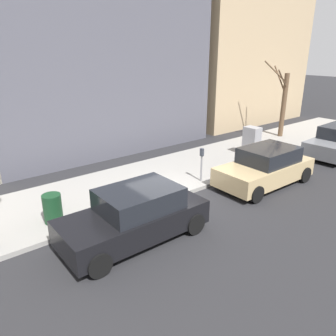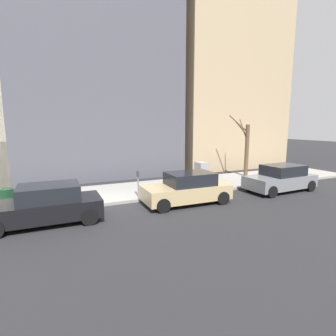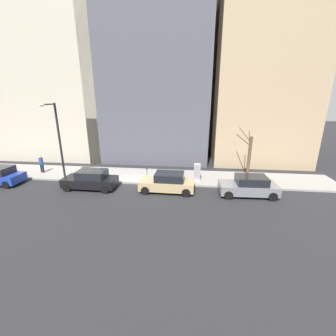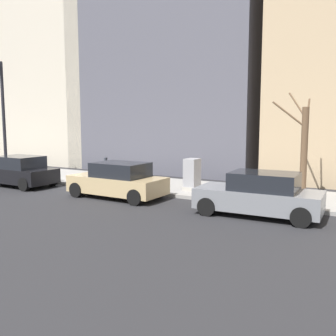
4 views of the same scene
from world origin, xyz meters
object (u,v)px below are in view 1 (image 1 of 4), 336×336
parked_car_tan (265,167)px  bare_tree (283,103)px  parked_car_black (135,216)px  trash_bin (53,208)px  utility_box (252,142)px  parking_meter (202,161)px

parked_car_tan → bare_tree: bare_tree is taller
parked_car_tan → bare_tree: bearing=-59.8°
parked_car_black → trash_bin: bearing=36.2°
parked_car_tan → parked_car_black: (-0.11, 6.24, 0.00)m
bare_tree → trash_bin: 14.80m
utility_box → bare_tree: bare_tree is taller
parking_meter → utility_box: bearing=-78.7°
parked_car_tan → parked_car_black: 6.24m
bare_tree → trash_bin: (-1.73, 14.61, -1.56)m
trash_bin → utility_box: bearing=-87.7°
parked_car_black → utility_box: size_ratio=2.94×
parking_meter → bare_tree: bearing=-76.1°
parking_meter → parked_car_tan: bearing=-129.3°
parked_car_tan → parked_car_black: size_ratio=1.01×
parked_car_black → trash_bin: size_ratio=4.68×
parking_meter → utility_box: size_ratio=0.94×
parked_car_black → bare_tree: bearing=-73.1°
parked_car_tan → utility_box: utility_box is taller
parked_car_tan → bare_tree: (3.78, -6.82, 1.43)m
bare_tree → parking_meter: bearing=103.9°
utility_box → parked_car_black: bearing=106.7°
parked_car_tan → parked_car_black: bearing=92.1°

